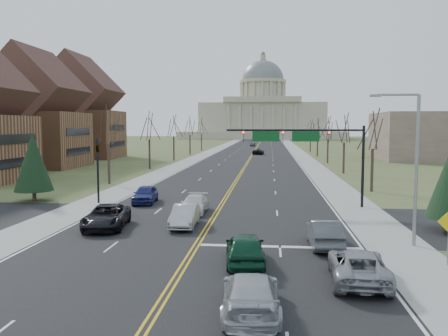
% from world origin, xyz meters
% --- Properties ---
extents(ground, '(600.00, 600.00, 0.00)m').
position_xyz_m(ground, '(0.00, 0.00, 0.00)').
color(ground, '#4A5028').
rests_on(ground, ground).
extents(road, '(20.00, 380.00, 0.01)m').
position_xyz_m(road, '(0.00, 110.00, 0.01)').
color(road, black).
rests_on(road, ground).
extents(cross_road, '(120.00, 14.00, 0.01)m').
position_xyz_m(cross_road, '(0.00, 6.00, 0.01)').
color(cross_road, black).
rests_on(cross_road, ground).
extents(sidewalk_left, '(4.00, 380.00, 0.03)m').
position_xyz_m(sidewalk_left, '(-12.00, 110.00, 0.01)').
color(sidewalk_left, gray).
rests_on(sidewalk_left, ground).
extents(sidewalk_right, '(4.00, 380.00, 0.03)m').
position_xyz_m(sidewalk_right, '(12.00, 110.00, 0.01)').
color(sidewalk_right, gray).
rests_on(sidewalk_right, ground).
extents(center_line, '(0.42, 380.00, 0.01)m').
position_xyz_m(center_line, '(0.00, 110.00, 0.01)').
color(center_line, gold).
rests_on(center_line, road).
extents(edge_line_left, '(0.15, 380.00, 0.01)m').
position_xyz_m(edge_line_left, '(-9.80, 110.00, 0.01)').
color(edge_line_left, silver).
rests_on(edge_line_left, road).
extents(edge_line_right, '(0.15, 380.00, 0.01)m').
position_xyz_m(edge_line_right, '(9.80, 110.00, 0.01)').
color(edge_line_right, silver).
rests_on(edge_line_right, road).
extents(stop_bar, '(9.50, 0.50, 0.01)m').
position_xyz_m(stop_bar, '(5.00, -1.00, 0.01)').
color(stop_bar, silver).
rests_on(stop_bar, road).
extents(capitol, '(90.00, 60.00, 50.00)m').
position_xyz_m(capitol, '(0.00, 249.91, 14.20)').
color(capitol, '#BBB49B').
rests_on(capitol, ground).
extents(signal_mast, '(12.12, 0.44, 7.20)m').
position_xyz_m(signal_mast, '(7.45, 13.50, 5.76)').
color(signal_mast, black).
rests_on(signal_mast, ground).
extents(signal_left, '(0.32, 0.36, 6.00)m').
position_xyz_m(signal_left, '(-11.50, 13.50, 3.71)').
color(signal_left, black).
rests_on(signal_left, ground).
extents(street_light, '(2.90, 0.25, 9.07)m').
position_xyz_m(street_light, '(12.74, 0.00, 5.23)').
color(street_light, gray).
rests_on(street_light, ground).
extents(tree_r_0, '(3.74, 3.74, 8.50)m').
position_xyz_m(tree_r_0, '(15.50, 24.00, 6.55)').
color(tree_r_0, '#35271F').
rests_on(tree_r_0, ground).
extents(tree_l_0, '(3.96, 3.96, 9.00)m').
position_xyz_m(tree_l_0, '(-15.50, 28.00, 6.94)').
color(tree_l_0, '#35271F').
rests_on(tree_l_0, ground).
extents(tree_r_1, '(3.74, 3.74, 8.50)m').
position_xyz_m(tree_r_1, '(15.50, 44.00, 6.55)').
color(tree_r_1, '#35271F').
rests_on(tree_r_1, ground).
extents(tree_l_1, '(3.96, 3.96, 9.00)m').
position_xyz_m(tree_l_1, '(-15.50, 48.00, 6.94)').
color(tree_l_1, '#35271F').
rests_on(tree_l_1, ground).
extents(tree_r_2, '(3.74, 3.74, 8.50)m').
position_xyz_m(tree_r_2, '(15.50, 64.00, 6.55)').
color(tree_r_2, '#35271F').
rests_on(tree_r_2, ground).
extents(tree_l_2, '(3.96, 3.96, 9.00)m').
position_xyz_m(tree_l_2, '(-15.50, 68.00, 6.94)').
color(tree_l_2, '#35271F').
rests_on(tree_l_2, ground).
extents(tree_r_3, '(3.74, 3.74, 8.50)m').
position_xyz_m(tree_r_3, '(15.50, 84.00, 6.55)').
color(tree_r_3, '#35271F').
rests_on(tree_r_3, ground).
extents(tree_l_3, '(3.96, 3.96, 9.00)m').
position_xyz_m(tree_l_3, '(-15.50, 88.00, 6.94)').
color(tree_l_3, '#35271F').
rests_on(tree_l_3, ground).
extents(tree_r_4, '(3.74, 3.74, 8.50)m').
position_xyz_m(tree_r_4, '(15.50, 104.00, 6.55)').
color(tree_r_4, '#35271F').
rests_on(tree_r_4, ground).
extents(tree_l_4, '(3.96, 3.96, 9.00)m').
position_xyz_m(tree_l_4, '(-15.50, 108.00, 6.94)').
color(tree_l_4, '#35271F').
rests_on(tree_l_4, ground).
extents(conifer_l, '(3.64, 3.64, 6.50)m').
position_xyz_m(conifer_l, '(-18.00, 14.00, 3.74)').
color(conifer_l, '#35271F').
rests_on(conifer_l, ground).
extents(bldg_left_mid, '(15.10, 14.28, 20.75)m').
position_xyz_m(bldg_left_mid, '(-36.00, 50.00, 8.54)').
color(bldg_left_mid, brown).
rests_on(bldg_left_mid, ground).
extents(bldg_left_far, '(17.10, 14.28, 23.25)m').
position_xyz_m(bldg_left_far, '(-38.00, 74.00, 9.54)').
color(bldg_left_far, brown).
rests_on(bldg_left_far, ground).
extents(bldg_right_mass, '(25.00, 20.00, 10.00)m').
position_xyz_m(bldg_right_mass, '(40.00, 76.00, 5.00)').
color(bldg_right_mass, brown).
rests_on(bldg_right_mass, ground).
extents(car_nb_inner_lead, '(2.41, 5.07, 1.67)m').
position_xyz_m(car_nb_inner_lead, '(3.13, -4.74, 0.85)').
color(car_nb_inner_lead, '#0E3E26').
rests_on(car_nb_inner_lead, road).
extents(car_nb_outer_lead, '(1.88, 4.98, 1.62)m').
position_xyz_m(car_nb_outer_lead, '(7.62, -0.73, 0.82)').
color(car_nb_outer_lead, '#494D51').
rests_on(car_nb_outer_lead, road).
extents(car_nb_outer_second, '(2.84, 5.59, 1.51)m').
position_xyz_m(car_nb_outer_second, '(8.44, -7.05, 0.77)').
color(car_nb_outer_second, '#93959A').
rests_on(car_nb_outer_second, road).
extents(car_nb_inner_second, '(2.43, 5.48, 1.56)m').
position_xyz_m(car_nb_inner_second, '(3.68, -11.24, 0.79)').
color(car_nb_inner_second, '#B1B4B9').
rests_on(car_nb_inner_second, road).
extents(car_sb_inner_lead, '(1.76, 4.77, 1.56)m').
position_xyz_m(car_sb_inner_lead, '(-1.63, 4.02, 0.79)').
color(car_sb_inner_lead, '#A6A9AE').
rests_on(car_sb_inner_lead, road).
extents(car_sb_outer_lead, '(3.41, 6.11, 1.61)m').
position_xyz_m(car_sb_outer_lead, '(-7.04, 3.06, 0.82)').
color(car_sb_outer_lead, black).
rests_on(car_sb_outer_lead, road).
extents(car_sb_inner_second, '(2.01, 4.88, 1.41)m').
position_xyz_m(car_sb_inner_second, '(-1.82, 9.52, 0.72)').
color(car_sb_inner_second, silver).
rests_on(car_sb_inner_second, road).
extents(car_sb_outer_second, '(2.32, 4.96, 1.64)m').
position_xyz_m(car_sb_outer_second, '(-7.16, 13.96, 0.83)').
color(car_sb_outer_second, navy).
rests_on(car_sb_outer_second, road).
extents(car_far_nb, '(2.98, 5.46, 1.45)m').
position_xyz_m(car_far_nb, '(1.47, 90.59, 0.74)').
color(car_far_nb, black).
rests_on(car_far_nb, road).
extents(car_far_sb, '(2.09, 4.25, 1.40)m').
position_xyz_m(car_far_sb, '(-1.66, 138.60, 0.71)').
color(car_far_sb, '#4F5257').
rests_on(car_far_sb, road).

